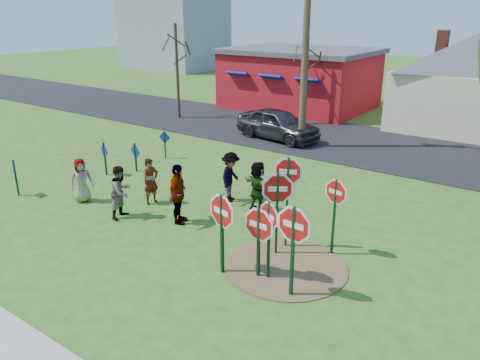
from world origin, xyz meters
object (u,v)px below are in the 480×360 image
(suv, at_px, (278,124))
(stop_sign_c, at_px, (269,223))
(person_a, at_px, (81,180))
(stop_sign_b, at_px, (288,180))
(stop_sign_d, at_px, (335,198))
(utility_pole, at_px, (306,30))
(stop_sign_a, at_px, (222,217))
(person_b, at_px, (151,181))

(suv, bearing_deg, stop_sign_c, -141.68)
(person_a, bearing_deg, stop_sign_b, -57.40)
(stop_sign_d, bearing_deg, utility_pole, 134.29)
(stop_sign_b, relative_size, suv, 0.61)
(stop_sign_a, xyz_separation_m, person_a, (-6.83, 0.91, -0.76))
(stop_sign_a, relative_size, person_a, 1.47)
(stop_sign_a, relative_size, stop_sign_b, 0.82)
(person_b, xyz_separation_m, utility_pole, (0.84, 9.24, 4.63))
(person_a, bearing_deg, stop_sign_c, -70.14)
(stop_sign_d, relative_size, utility_pole, 0.22)
(stop_sign_b, relative_size, utility_pole, 0.27)
(stop_sign_d, bearing_deg, person_b, -166.05)
(stop_sign_a, distance_m, stop_sign_c, 1.18)
(stop_sign_a, distance_m, utility_pole, 12.70)
(person_b, distance_m, suv, 9.80)
(person_a, height_order, suv, suv)
(person_b, bearing_deg, stop_sign_a, -106.14)
(utility_pole, bearing_deg, stop_sign_b, -64.02)
(person_a, bearing_deg, person_b, -35.09)
(person_b, distance_m, utility_pole, 10.38)
(stop_sign_d, height_order, person_a, stop_sign_d)
(stop_sign_a, relative_size, stop_sign_d, 1.00)
(person_a, bearing_deg, suv, 16.78)
(stop_sign_a, relative_size, utility_pole, 0.22)
(person_b, bearing_deg, stop_sign_c, -98.12)
(stop_sign_c, distance_m, stop_sign_d, 2.20)
(utility_pole, bearing_deg, person_a, -105.50)
(stop_sign_c, bearing_deg, person_a, -162.82)
(stop_sign_d, xyz_separation_m, suv, (-7.44, 9.47, -0.83))
(stop_sign_d, distance_m, suv, 12.07)
(suv, bearing_deg, person_a, -178.27)
(person_a, xyz_separation_m, suv, (1.27, 11.04, 0.04))
(stop_sign_a, height_order, suv, stop_sign_a)
(stop_sign_c, relative_size, person_a, 1.40)
(stop_sign_b, bearing_deg, stop_sign_d, -6.16)
(stop_sign_c, xyz_separation_m, person_a, (-7.93, 0.48, -0.73))
(stop_sign_a, bearing_deg, stop_sign_b, 86.03)
(stop_sign_a, relative_size, person_b, 1.42)
(stop_sign_c, relative_size, suv, 0.48)
(stop_sign_b, xyz_separation_m, stop_sign_c, (0.48, -1.70, -0.50))
(stop_sign_b, height_order, stop_sign_d, stop_sign_b)
(stop_sign_a, height_order, utility_pole, utility_pole)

